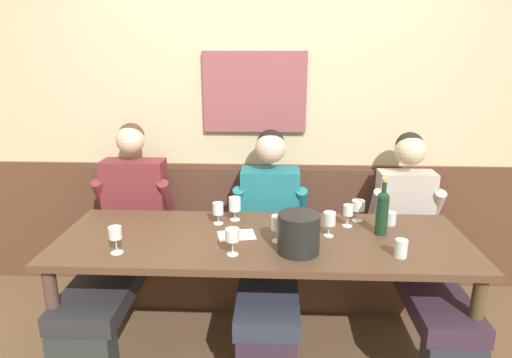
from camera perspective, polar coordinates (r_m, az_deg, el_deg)
room_wall_back at (r=3.23m, az=1.35°, el=9.67°), size 6.80×0.12×2.80m
wood_wainscot_panel at (r=3.41m, az=1.24°, el=-5.97°), size 6.80×0.03×0.96m
wall_bench at (r=3.30m, az=1.13°, el=-10.58°), size 2.62×0.42×0.94m
dining_table at (r=2.55m, az=0.82°, el=-9.22°), size 2.32×0.80×0.76m
person_center_right_seat at (r=3.00m, az=-17.14°, el=-7.19°), size 0.54×1.20×1.30m
person_left_seat at (r=2.85m, az=1.73°, el=-7.58°), size 0.51×1.21×1.26m
person_right_seat at (r=2.97m, az=20.30°, el=-7.84°), size 0.49×1.21×1.25m
ice_bucket at (r=2.31m, az=5.58°, el=-7.09°), size 0.22×0.22×0.21m
wine_bottle_clear_water at (r=2.60m, az=16.11°, el=-4.01°), size 0.07×0.07×0.34m
wine_glass_center_front at (r=2.52m, az=9.52°, el=-5.27°), size 0.07×0.07×0.14m
wine_glass_right_end at (r=2.27m, az=-3.10°, el=-7.44°), size 0.07×0.07×0.14m
wine_glass_left_end at (r=2.68m, az=-4.96°, el=-4.02°), size 0.07×0.07×0.14m
wine_glass_near_bucket at (r=2.40m, az=-17.85°, el=-6.82°), size 0.07×0.07×0.15m
wine_glass_center_rear at (r=2.78m, az=13.14°, el=-3.51°), size 0.08×0.08×0.13m
wine_glass_mid_right at (r=2.72m, az=-2.79°, el=-3.34°), size 0.08×0.08×0.15m
wine_glass_by_bottle at (r=2.68m, az=11.90°, el=-4.11°), size 0.06×0.06×0.14m
wine_glass_mid_left at (r=2.42m, az=2.86°, el=-5.81°), size 0.07×0.07×0.15m
water_tumbler_right at (r=2.79m, az=17.13°, el=-4.93°), size 0.06×0.06×0.08m
water_tumbler_center at (r=2.39m, az=18.35°, el=-8.56°), size 0.07×0.07×0.09m
tasting_sheet_left_guest at (r=2.54m, az=-2.54°, el=-7.30°), size 0.24×0.19×0.00m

